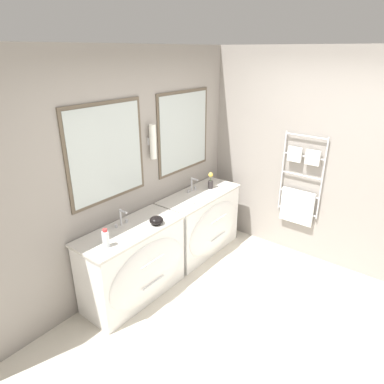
{
  "coord_description": "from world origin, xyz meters",
  "views": [
    {
      "loc": [
        -2.41,
        -0.92,
        2.55
      ],
      "look_at": [
        0.33,
        1.24,
        1.09
      ],
      "focal_mm": 32.0,
      "sensor_mm": 36.0,
      "label": 1
    }
  ],
  "objects_px": {
    "vanity_left": "(135,264)",
    "toiletry_bottle": "(106,239)",
    "vanity_right": "(202,223)",
    "flower_vase": "(211,181)",
    "amenity_bowl": "(156,220)"
  },
  "relations": [
    {
      "from": "vanity_left",
      "to": "flower_vase",
      "type": "distance_m",
      "value": 1.52
    },
    {
      "from": "vanity_right",
      "to": "toiletry_bottle",
      "type": "height_order",
      "value": "toiletry_bottle"
    },
    {
      "from": "vanity_right",
      "to": "vanity_left",
      "type": "bearing_deg",
      "value": 180.0
    },
    {
      "from": "vanity_left",
      "to": "amenity_bowl",
      "type": "relative_size",
      "value": 7.89
    },
    {
      "from": "amenity_bowl",
      "to": "flower_vase",
      "type": "distance_m",
      "value": 1.19
    },
    {
      "from": "toiletry_bottle",
      "to": "flower_vase",
      "type": "relative_size",
      "value": 0.85
    },
    {
      "from": "vanity_left",
      "to": "toiletry_bottle",
      "type": "distance_m",
      "value": 0.63
    },
    {
      "from": "vanity_left",
      "to": "vanity_right",
      "type": "xyz_separation_m",
      "value": [
        1.2,
        0.0,
        0.0
      ]
    },
    {
      "from": "vanity_left",
      "to": "toiletry_bottle",
      "type": "relative_size",
      "value": 6.34
    },
    {
      "from": "toiletry_bottle",
      "to": "amenity_bowl",
      "type": "relative_size",
      "value": 1.24
    },
    {
      "from": "toiletry_bottle",
      "to": "amenity_bowl",
      "type": "bearing_deg",
      "value": -5.4
    },
    {
      "from": "toiletry_bottle",
      "to": "vanity_right",
      "type": "bearing_deg",
      "value": 1.86
    },
    {
      "from": "vanity_right",
      "to": "flower_vase",
      "type": "relative_size",
      "value": 5.36
    },
    {
      "from": "vanity_left",
      "to": "amenity_bowl",
      "type": "bearing_deg",
      "value": -24.08
    },
    {
      "from": "toiletry_bottle",
      "to": "flower_vase",
      "type": "bearing_deg",
      "value": 2.56
    }
  ]
}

